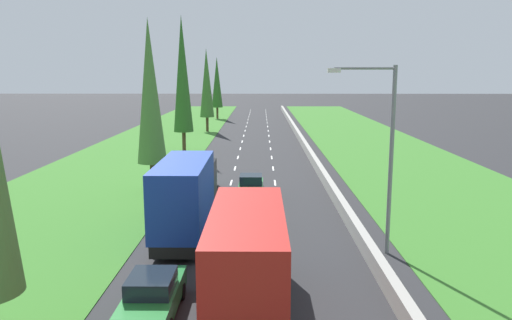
% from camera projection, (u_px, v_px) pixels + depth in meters
% --- Properties ---
extents(ground_plane, '(300.00, 300.00, 0.00)m').
position_uv_depth(ground_plane, '(256.00, 145.00, 60.24)').
color(ground_plane, '#28282B').
rests_on(ground_plane, ground).
extents(grass_verge_left, '(14.00, 140.00, 0.04)m').
position_uv_depth(grass_verge_left, '(152.00, 145.00, 60.35)').
color(grass_verge_left, '#387528').
rests_on(grass_verge_left, ground).
extents(grass_verge_right, '(14.00, 140.00, 0.04)m').
position_uv_depth(grass_verge_right, '(374.00, 145.00, 60.11)').
color(grass_verge_right, '#387528').
rests_on(grass_verge_right, ground).
extents(median_barrier, '(0.44, 120.00, 0.85)m').
position_uv_depth(median_barrier, '(303.00, 142.00, 60.12)').
color(median_barrier, '#9E9B93').
rests_on(median_barrier, ground).
extents(lane_markings, '(3.64, 116.00, 0.01)m').
position_uv_depth(lane_markings, '(256.00, 145.00, 60.24)').
color(lane_markings, white).
rests_on(lane_markings, ground).
extents(green_sedan_left_lane, '(1.82, 4.50, 1.64)m').
position_uv_depth(green_sedan_left_lane, '(153.00, 296.00, 17.70)').
color(green_sedan_left_lane, '#237A33').
rests_on(green_sedan_left_lane, ground).
extents(blue_box_truck_left_lane, '(2.46, 9.40, 4.18)m').
position_uv_depth(blue_box_truck_left_lane, '(187.00, 195.00, 26.57)').
color(blue_box_truck_left_lane, black).
rests_on(blue_box_truck_left_lane, ground).
extents(red_box_truck_centre_lane, '(2.46, 9.40, 4.18)m').
position_uv_depth(red_box_truck_centre_lane, '(248.00, 260.00, 17.35)').
color(red_box_truck_centre_lane, black).
rests_on(red_box_truck_centre_lane, ground).
extents(teal_hatchback_left_lane, '(1.74, 3.90, 1.72)m').
position_uv_depth(teal_hatchback_left_lane, '(203.00, 179.00, 36.88)').
color(teal_hatchback_left_lane, teal).
rests_on(teal_hatchback_left_lane, ground).
extents(green_sedan_centre_lane, '(1.82, 4.50, 1.64)m').
position_uv_depth(green_sedan_centre_lane, '(253.00, 216.00, 27.61)').
color(green_sedan_centre_lane, '#237A33').
rests_on(green_sedan_centre_lane, ground).
extents(green_hatchback_centre_lane, '(1.74, 3.90, 1.72)m').
position_uv_depth(green_hatchback_centre_lane, '(251.00, 187.00, 34.52)').
color(green_hatchback_centre_lane, '#237A33').
rests_on(green_hatchback_centre_lane, ground).
extents(poplar_tree_second, '(2.11, 2.11, 12.49)m').
position_uv_depth(poplar_tree_second, '(150.00, 92.00, 35.27)').
color(poplar_tree_second, '#4C3823').
rests_on(poplar_tree_second, ground).
extents(poplar_tree_third, '(2.17, 2.17, 14.82)m').
position_uv_depth(poplar_tree_third, '(182.00, 74.00, 54.17)').
color(poplar_tree_third, '#4C3823').
rests_on(poplar_tree_third, ground).
extents(poplar_tree_fourth, '(2.10, 2.10, 12.18)m').
position_uv_depth(poplar_tree_fourth, '(207.00, 83.00, 72.69)').
color(poplar_tree_fourth, '#4C3823').
rests_on(poplar_tree_fourth, ground).
extents(poplar_tree_fifth, '(2.09, 2.09, 11.61)m').
position_uv_depth(poplar_tree_fifth, '(217.00, 82.00, 93.28)').
color(poplar_tree_fifth, '#4C3823').
rests_on(poplar_tree_fifth, ground).
extents(street_light_mast, '(3.20, 0.28, 9.00)m').
position_uv_depth(street_light_mast, '(384.00, 147.00, 23.24)').
color(street_light_mast, gray).
rests_on(street_light_mast, ground).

